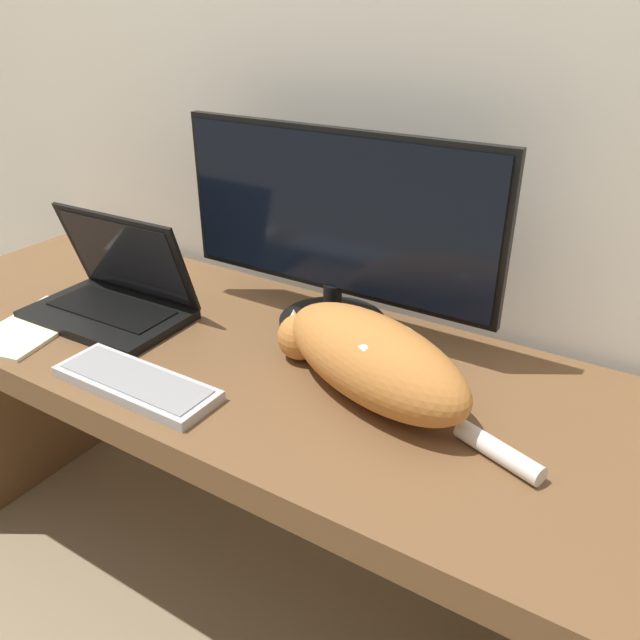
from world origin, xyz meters
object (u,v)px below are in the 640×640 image
(monitor, at_px, (334,231))
(cat, at_px, (370,357))
(laptop, at_px, (113,296))
(external_keyboard, at_px, (136,383))

(monitor, bearing_deg, cat, -44.74)
(laptop, distance_m, external_keyboard, 0.32)
(external_keyboard, relative_size, cat, 0.60)
(monitor, bearing_deg, external_keyboard, -114.72)
(monitor, relative_size, external_keyboard, 2.14)
(monitor, bearing_deg, laptop, -154.91)
(cat, bearing_deg, monitor, 154.94)
(laptop, relative_size, external_keyboard, 1.08)
(monitor, relative_size, laptop, 1.98)
(laptop, bearing_deg, monitor, 23.59)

